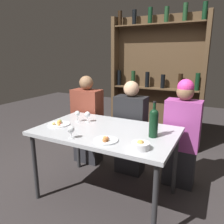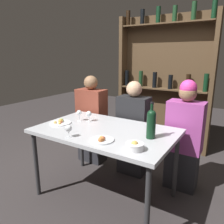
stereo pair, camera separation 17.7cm
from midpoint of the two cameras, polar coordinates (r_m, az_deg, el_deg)
ground_plane at (r=2.54m, az=0.48°, el=-20.87°), size 10.00×10.00×0.00m
dining_table at (r=2.21m, az=0.52°, el=-6.07°), size 1.38×0.86×0.75m
wine_rack_wall at (r=3.65m, az=14.80°, el=8.54°), size 1.51×0.21×2.18m
wine_bottle at (r=1.96m, az=12.77°, el=-2.76°), size 0.08×0.08×0.33m
wine_glass_0 at (r=2.46m, az=-6.59°, el=-0.34°), size 0.06×0.06×0.12m
wine_glass_1 at (r=1.98m, az=-8.80°, el=-4.39°), size 0.06×0.06×0.11m
wine_glass_2 at (r=2.43m, az=-4.02°, el=-0.61°), size 0.06×0.06×0.12m
food_plate_0 at (r=1.90m, az=-0.01°, el=-7.29°), size 0.21×0.21×0.05m
food_plate_1 at (r=2.41m, az=-11.34°, el=-2.72°), size 0.23×0.23×0.05m
snack_bowl at (r=1.74m, az=8.86°, el=-8.87°), size 0.14×0.14×0.08m
seated_person_left at (r=3.04m, az=-3.65°, el=-2.73°), size 0.40×0.22×1.21m
seated_person_center at (r=2.74m, az=7.38°, el=-5.12°), size 0.38×0.22×1.18m
seated_person_right at (r=2.55m, az=20.18°, el=-6.56°), size 0.38×0.22×1.23m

